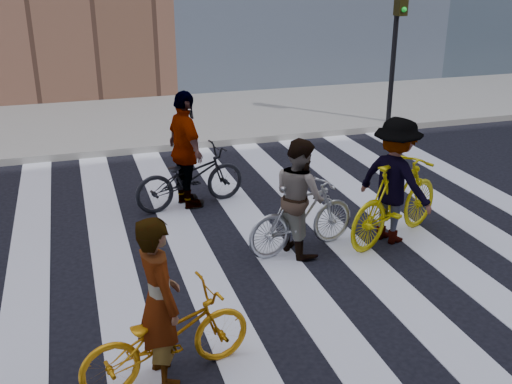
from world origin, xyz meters
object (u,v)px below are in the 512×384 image
bike_yellow_right (396,201)px  bike_dark_rear (190,177)px  rider_mid (299,196)px  rider_right (395,181)px  rider_rear (186,150)px  bike_silver_mid (302,217)px  traffic_signal (397,33)px  rider_left (159,301)px  bike_yellow_left (167,337)px

bike_yellow_right → bike_dark_rear: bike_yellow_right is taller
bike_yellow_right → rider_mid: 1.50m
bike_yellow_right → rider_right: size_ratio=1.10×
rider_rear → bike_dark_rear: bearing=-101.7°
bike_dark_rear → rider_mid: size_ratio=1.16×
bike_silver_mid → rider_right: bearing=-104.7°
bike_silver_mid → rider_right: rider_right is taller
traffic_signal → bike_yellow_right: bearing=-118.8°
rider_left → rider_right: (3.72, 2.13, 0.06)m
rider_right → bike_silver_mid: bearing=62.3°
rider_rear → bike_yellow_right: bearing=-141.0°
bike_yellow_right → rider_right: bearing=65.2°
rider_mid → rider_left: bearing=122.1°
bike_yellow_right → rider_left: 4.34m
traffic_signal → bike_yellow_left: (-6.83, -7.78, -1.82)m
bike_dark_rear → rider_rear: rider_rear is taller
bike_silver_mid → rider_mid: rider_mid is taller
bike_dark_rear → rider_right: size_ratio=1.04×
traffic_signal → bike_silver_mid: (-4.54, -5.58, -1.76)m
bike_yellow_right → bike_dark_rear: (-2.60, 2.17, -0.11)m
rider_mid → rider_rear: bearing=17.1°
rider_left → rider_right: size_ratio=0.94×
rider_left → rider_mid: 3.17m
traffic_signal → rider_rear: 6.85m
bike_yellow_right → rider_rear: (-2.65, 2.17, 0.37)m
bike_yellow_right → rider_right: rider_right is taller
bike_yellow_right → rider_left: rider_left is taller
bike_yellow_left → rider_mid: size_ratio=1.06×
bike_silver_mid → rider_right: (1.38, -0.07, 0.41)m
bike_silver_mid → rider_rear: rider_rear is taller
bike_yellow_right → rider_mid: (-1.48, 0.07, 0.22)m
bike_dark_rear → rider_mid: (1.12, -2.10, 0.33)m
bike_yellow_left → rider_left: rider_left is taller
traffic_signal → rider_mid: traffic_signal is taller
traffic_signal → bike_yellow_left: 10.51m
rider_mid → rider_right: bearing=-104.6°
traffic_signal → bike_dark_rear: 6.91m
rider_right → rider_rear: 3.39m
bike_yellow_left → rider_rear: (1.07, 4.30, 0.52)m
bike_yellow_left → bike_dark_rear: size_ratio=0.91×
bike_silver_mid → bike_yellow_right: (1.43, -0.07, 0.09)m
rider_left → rider_rear: rider_rear is taller
traffic_signal → rider_right: size_ratio=1.80×
bike_silver_mid → bike_yellow_right: bike_yellow_right is taller
traffic_signal → bike_yellow_right: traffic_signal is taller
bike_silver_mid → rider_left: size_ratio=0.99×
bike_yellow_left → bike_silver_mid: (2.28, 2.20, 0.06)m
bike_yellow_right → rider_rear: 3.45m
bike_dark_rear → bike_yellow_right: bearing=-141.6°
bike_yellow_left → rider_left: size_ratio=1.01×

